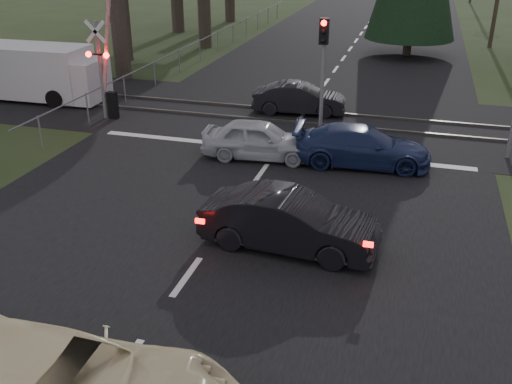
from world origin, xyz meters
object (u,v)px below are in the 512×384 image
(dark_car_far, at_px, (299,99))
(white_van, at_px, (40,73))
(crossing_signal, at_px, (106,67))
(blue_sedan, at_px, (362,146))
(traffic_signal_center, at_px, (323,55))
(dark_hatchback, at_px, (289,222))
(silver_car, at_px, (259,140))

(dark_car_far, height_order, white_van, white_van)
(crossing_signal, relative_size, white_van, 1.15)
(crossing_signal, relative_size, blue_sedan, 1.60)
(crossing_signal, xyz_separation_m, traffic_signal_center, (8.27, 0.89, 0.75))
(white_van, bearing_deg, blue_sedan, -16.34)
(dark_hatchback, distance_m, dark_car_far, 10.91)
(blue_sedan, relative_size, white_van, 0.72)
(white_van, bearing_deg, dark_car_far, 3.97)
(dark_car_far, distance_m, white_van, 11.46)
(silver_car, xyz_separation_m, dark_car_far, (0.22, 5.26, -0.02))
(silver_car, bearing_deg, crossing_signal, 64.88)
(traffic_signal_center, height_order, silver_car, traffic_signal_center)
(crossing_signal, xyz_separation_m, blue_sedan, (10.16, -2.16, -1.43))
(traffic_signal_center, xyz_separation_m, silver_car, (-1.42, -3.37, -2.17))
(traffic_signal_center, relative_size, blue_sedan, 0.94)
(dark_hatchback, height_order, white_van, white_van)
(dark_car_far, bearing_deg, crossing_signal, 105.51)
(silver_car, bearing_deg, dark_hatchback, -162.64)
(dark_hatchback, bearing_deg, crossing_signal, 53.07)
(silver_car, height_order, white_van, white_van)
(silver_car, distance_m, white_van, 11.96)
(crossing_signal, height_order, dark_hatchback, crossing_signal)
(traffic_signal_center, xyz_separation_m, dark_car_far, (-1.20, 1.89, -2.19))
(traffic_signal_center, height_order, dark_hatchback, traffic_signal_center)
(traffic_signal_center, distance_m, dark_hatchback, 9.11)
(dark_hatchback, xyz_separation_m, white_van, (-13.46, 9.67, 0.50))
(dark_car_far, bearing_deg, traffic_signal_center, -153.60)
(silver_car, distance_m, blue_sedan, 3.31)
(blue_sedan, bearing_deg, crossing_signal, 72.69)
(dark_hatchback, relative_size, dark_car_far, 1.11)
(crossing_signal, xyz_separation_m, dark_hatchback, (9.13, -7.93, -1.37))
(crossing_signal, bearing_deg, blue_sedan, -12.01)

